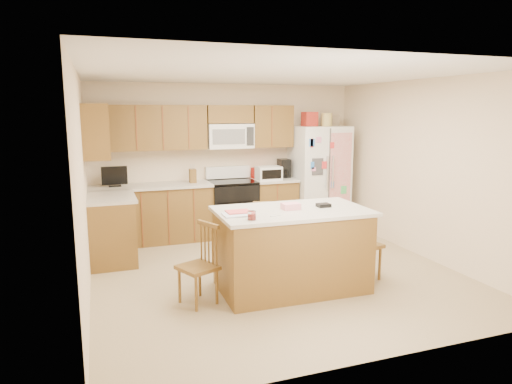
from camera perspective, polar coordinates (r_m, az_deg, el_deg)
name	(u,v)px	position (r m, az deg, el deg)	size (l,w,h in m)	color
ground	(275,272)	(6.00, 2.34, -10.00)	(4.50, 4.50, 0.00)	tan
room_shell	(275,162)	(5.67, 2.44, 3.81)	(4.60, 4.60, 2.52)	beige
cabinetry	(174,186)	(7.20, -10.24, 0.80)	(3.36, 1.56, 2.15)	brown
stove	(232,207)	(7.63, -3.01, -1.89)	(0.76, 0.65, 1.13)	black
refrigerator	(319,177)	(8.07, 7.85, 1.92)	(0.90, 0.79, 2.04)	white
island	(292,249)	(5.35, 4.48, -7.12)	(1.75, 1.04, 1.04)	brown
windsor_chair_left	(199,266)	(5.00, -7.09, -9.19)	(0.48, 0.49, 0.88)	brown
windsor_chair_back	(268,237)	(5.95, 1.56, -5.65)	(0.52, 0.51, 0.94)	brown
windsor_chair_right	(361,244)	(5.80, 13.00, -6.40)	(0.47, 0.48, 0.93)	brown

